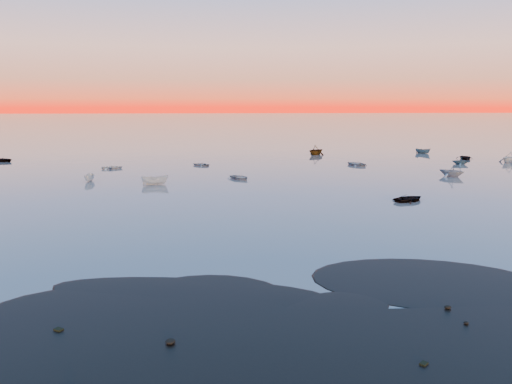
{
  "coord_description": "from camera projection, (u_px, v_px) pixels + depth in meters",
  "views": [
    {
      "loc": [
        -6.53,
        -28.48,
        11.49
      ],
      "look_at": [
        -2.81,
        28.0,
        0.97
      ],
      "focal_mm": 35.0,
      "sensor_mm": 36.0,
      "label": 1
    }
  ],
  "objects": [
    {
      "name": "boat_near_left",
      "position": [
        240.0,
        179.0,
        73.14
      ],
      "size": [
        3.85,
        3.36,
        0.91
      ],
      "primitive_type": "imported",
      "rotation": [
        0.0,
        0.0,
        0.62
      ],
      "color": "gray",
      "rests_on": "ground"
    },
    {
      "name": "mud_lobes",
      "position": [
        336.0,
        297.0,
        29.47
      ],
      "size": [
        140.0,
        6.0,
        0.07
      ],
      "primitive_type": null,
      "color": "black",
      "rests_on": "ground"
    },
    {
      "name": "boat_near_center",
      "position": [
        155.0,
        184.0,
        68.45
      ],
      "size": [
        1.72,
        3.75,
        1.28
      ],
      "primitive_type": "imported",
      "rotation": [
        0.0,
        0.0,
        1.62
      ],
      "color": "#BBBAB6",
      "rests_on": "ground"
    },
    {
      "name": "moored_fleet",
      "position": [
        263.0,
        170.0,
        82.45
      ],
      "size": [
        124.0,
        58.0,
        1.2
      ],
      "primitive_type": null,
      "color": "#BBBAB6",
      "rests_on": "ground"
    },
    {
      "name": "boat_near_right",
      "position": [
        451.0,
        176.0,
        75.72
      ],
      "size": [
        4.08,
        4.0,
        1.38
      ],
      "primitive_type": "imported",
      "rotation": [
        0.0,
        0.0,
        3.9
      ],
      "color": "gray",
      "rests_on": "ground"
    },
    {
      "name": "ground",
      "position": [
        249.0,
        145.0,
        128.56
      ],
      "size": [
        600.0,
        600.0,
        0.0
      ],
      "primitive_type": "plane",
      "color": "#6E635C",
      "rests_on": "ground"
    }
  ]
}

